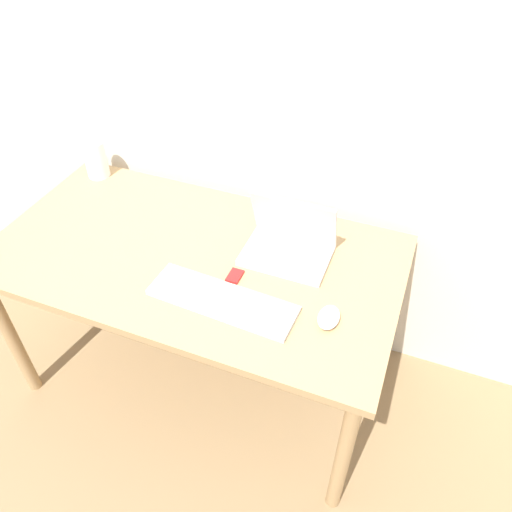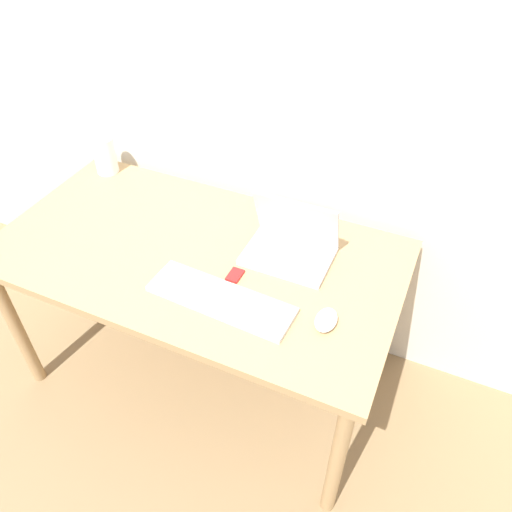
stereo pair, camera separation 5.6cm
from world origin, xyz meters
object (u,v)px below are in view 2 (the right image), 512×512
keyboard (221,299)px  vase (103,149)px  mouse (326,320)px  mp3_player (235,275)px  laptop (291,243)px

keyboard → vase: (-0.79, 0.48, 0.10)m
keyboard → mouse: mouse is taller
keyboard → mp3_player: bearing=94.4°
keyboard → mouse: bearing=8.5°
mouse → vase: (-1.12, 0.43, 0.09)m
mouse → vase: bearing=159.0°
keyboard → mp3_player: size_ratio=7.53×
keyboard → vase: 0.93m
mouse → vase: size_ratio=0.45×
vase → mouse: bearing=-21.0°
keyboard → vase: vase is taller
vase → mp3_player: size_ratio=3.48×
vase → mp3_player: (0.78, -0.36, -0.10)m
keyboard → laptop: bearing=68.6°
mouse → vase: vase is taller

